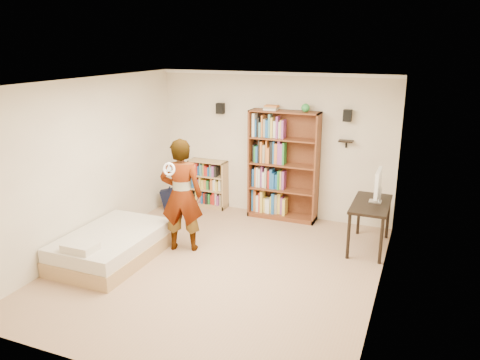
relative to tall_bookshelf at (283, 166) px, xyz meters
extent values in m
cube|color=tan|center=(-0.26, -2.31, -1.02)|extent=(4.50, 5.00, 0.01)
cube|color=white|center=(-0.26, 0.19, 0.33)|extent=(4.50, 0.02, 2.70)
cube|color=white|center=(-0.26, -4.81, 0.33)|extent=(4.50, 0.02, 2.70)
cube|color=white|center=(-2.51, -2.31, 0.33)|extent=(0.02, 5.00, 2.70)
cube|color=white|center=(1.99, -2.31, 0.33)|extent=(0.02, 5.00, 2.70)
cube|color=white|center=(-0.26, -2.31, 1.68)|extent=(4.50, 5.00, 0.02)
cube|color=white|center=(-0.26, 0.16, 1.65)|extent=(4.50, 0.06, 0.06)
cube|color=white|center=(-0.26, -4.78, 1.65)|extent=(4.50, 0.06, 0.06)
cube|color=white|center=(-2.48, -2.31, 1.65)|extent=(0.06, 5.00, 0.06)
cube|color=white|center=(1.96, -2.31, 1.65)|extent=(0.06, 5.00, 0.06)
cube|color=black|center=(-1.31, 0.09, 0.98)|extent=(0.14, 0.12, 0.20)
cube|color=black|center=(1.09, 0.09, 0.98)|extent=(0.14, 0.12, 0.20)
cube|color=black|center=(1.09, 0.10, 0.53)|extent=(0.25, 0.16, 0.02)
imported|color=black|center=(-1.07, -1.93, -0.11)|extent=(0.76, 0.61, 1.81)
torus|color=white|center=(-1.07, -2.27, 0.40)|extent=(0.20, 0.08, 0.20)
camera|label=1|loc=(2.40, -8.02, 2.19)|focal=35.00mm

